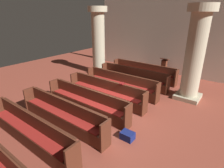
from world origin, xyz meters
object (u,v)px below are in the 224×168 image
at_px(pew_row_4, 86,100).
at_px(pillar_aisle_side, 195,53).
at_px(pew_row_6, 29,130).
at_px(kneeler_box_navy, 127,136).
at_px(pew_row_1, 133,76).
at_px(pew_row_5, 62,113).
at_px(pew_row_3, 105,91).
at_px(hymn_book, 122,84).
at_px(pew_row_0, 143,71).
at_px(pew_row_2, 121,83).
at_px(lectern, 164,68).
at_px(pillar_far_side, 98,40).

relative_size(pew_row_4, pillar_aisle_side, 0.98).
xyz_separation_m(pew_row_6, kneeler_box_navy, (2.13, 1.83, -0.35)).
bearing_deg(pew_row_1, pew_row_4, -90.00).
height_order(pew_row_1, kneeler_box_navy, pew_row_1).
distance_m(pew_row_4, pew_row_5, 1.14).
xyz_separation_m(pew_row_1, pew_row_3, (0.00, -2.28, 0.00)).
bearing_deg(pew_row_6, hymn_book, 78.73).
distance_m(pew_row_3, pillar_aisle_side, 3.95).
distance_m(pew_row_0, pew_row_4, 4.55).
bearing_deg(kneeler_box_navy, hymn_book, 128.47).
height_order(pew_row_2, pillar_aisle_side, pillar_aisle_side).
bearing_deg(hymn_book, pew_row_5, -106.24).
distance_m(lectern, kneeler_box_navy, 6.43).
bearing_deg(pillar_far_side, pew_row_3, -45.30).
bearing_deg(pillar_aisle_side, pillar_far_side, 176.21).
xyz_separation_m(pew_row_3, pew_row_6, (0.00, -3.42, 0.00)).
relative_size(pew_row_2, pillar_aisle_side, 0.98).
bearing_deg(pew_row_4, pillar_aisle_side, 51.85).
xyz_separation_m(pew_row_5, pillar_aisle_side, (2.76, 4.65, 1.54)).
bearing_deg(pillar_far_side, pew_row_1, -9.68).
distance_m(pew_row_1, pillar_far_side, 3.15).
relative_size(pew_row_2, pillar_far_side, 0.98).
xyz_separation_m(pew_row_3, kneeler_box_navy, (2.13, -1.58, -0.35)).
distance_m(pew_row_3, hymn_book, 0.86).
xyz_separation_m(pew_row_5, pillar_far_side, (-2.71, 5.02, 1.54)).
bearing_deg(kneeler_box_navy, pillar_aisle_side, 80.90).
xyz_separation_m(pew_row_2, pillar_aisle_side, (2.76, 1.24, 1.54)).
bearing_deg(pillar_far_side, pew_row_6, -66.23).
bearing_deg(pillar_aisle_side, pew_row_2, -155.85).
distance_m(pew_row_1, pillar_aisle_side, 3.16).
xyz_separation_m(pew_row_2, pillar_far_side, (-2.71, 1.60, 1.54)).
bearing_deg(lectern, pillar_aisle_side, -47.99).
bearing_deg(pew_row_6, pew_row_0, 90.00).
bearing_deg(pew_row_4, lectern, 83.21).
bearing_deg(pew_row_1, hymn_book, -71.01).
bearing_deg(pew_row_4, pew_row_1, 90.00).
height_order(pew_row_0, pew_row_2, same).
height_order(pew_row_1, pew_row_5, same).
bearing_deg(pew_row_3, hymn_book, 14.77).
relative_size(pew_row_1, kneeler_box_navy, 9.65).
bearing_deg(pew_row_5, pillar_aisle_side, 59.32).
xyz_separation_m(pew_row_0, pillar_aisle_side, (2.76, -1.04, 1.54)).
bearing_deg(pew_row_1, pew_row_2, -90.00).
bearing_deg(pew_row_0, pew_row_5, -90.00).
height_order(pew_row_4, pillar_far_side, pillar_far_side).
relative_size(pew_row_6, lectern, 3.50).
distance_m(pew_row_1, lectern, 2.49).
bearing_deg(pew_row_0, lectern, 61.20).
height_order(pillar_far_side, lectern, pillar_far_side).
bearing_deg(pew_row_6, kneeler_box_navy, 40.74).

